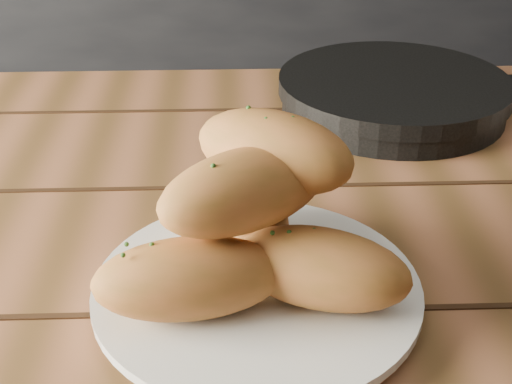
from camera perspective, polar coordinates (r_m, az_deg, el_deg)
name	(u,v)px	position (r m, az deg, el deg)	size (l,w,h in m)	color
counter	(333,45)	(2.13, 6.17, 11.59)	(2.80, 0.60, 0.90)	black
table	(418,321)	(0.73, 12.82, -10.03)	(1.47, 0.90, 0.75)	brown
plate	(257,292)	(0.57, 0.07, -8.01)	(0.26, 0.26, 0.02)	silver
bread_rolls	(255,222)	(0.54, -0.09, -2.41)	(0.25, 0.20, 0.13)	#B16131
skillet	(395,94)	(0.92, 11.05, 7.72)	(0.42, 0.29, 0.05)	black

